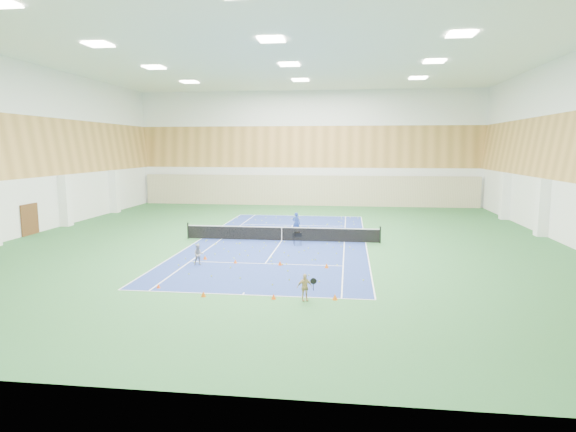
{
  "coord_description": "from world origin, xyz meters",
  "views": [
    {
      "loc": [
        4.31,
        -30.92,
        6.11
      ],
      "look_at": [
        0.71,
        -2.31,
        2.0
      ],
      "focal_mm": 30.0,
      "sensor_mm": 36.0,
      "label": 1
    }
  ],
  "objects_px": {
    "tennis_net": "(282,233)",
    "ball_cart": "(297,239)",
    "child_apron": "(305,287)",
    "child_court": "(199,255)",
    "coach": "(296,223)"
  },
  "relations": [
    {
      "from": "tennis_net",
      "to": "ball_cart",
      "type": "height_order",
      "value": "tennis_net"
    },
    {
      "from": "tennis_net",
      "to": "ball_cart",
      "type": "relative_size",
      "value": 15.47
    },
    {
      "from": "ball_cart",
      "to": "child_apron",
      "type": "bearing_deg",
      "value": -98.4
    },
    {
      "from": "tennis_net",
      "to": "child_court",
      "type": "bearing_deg",
      "value": -115.97
    },
    {
      "from": "tennis_net",
      "to": "coach",
      "type": "relative_size",
      "value": 8.28
    },
    {
      "from": "coach",
      "to": "ball_cart",
      "type": "height_order",
      "value": "coach"
    },
    {
      "from": "tennis_net",
      "to": "child_apron",
      "type": "height_order",
      "value": "child_apron"
    },
    {
      "from": "child_court",
      "to": "child_apron",
      "type": "bearing_deg",
      "value": -63.12
    },
    {
      "from": "tennis_net",
      "to": "child_apron",
      "type": "relative_size",
      "value": 11.48
    },
    {
      "from": "tennis_net",
      "to": "child_court",
      "type": "xyz_separation_m",
      "value": [
        -3.43,
        -7.04,
        -0.01
      ]
    },
    {
      "from": "child_court",
      "to": "ball_cart",
      "type": "relative_size",
      "value": 1.31
    },
    {
      "from": "tennis_net",
      "to": "coach",
      "type": "distance_m",
      "value": 2.83
    },
    {
      "from": "child_court",
      "to": "child_apron",
      "type": "xyz_separation_m",
      "value": [
        6.07,
        -5.28,
        0.01
      ]
    },
    {
      "from": "child_court",
      "to": "ball_cart",
      "type": "xyz_separation_m",
      "value": [
        4.6,
        5.77,
        -0.13
      ]
    },
    {
      "from": "child_apron",
      "to": "ball_cart",
      "type": "bearing_deg",
      "value": 74.58
    }
  ]
}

